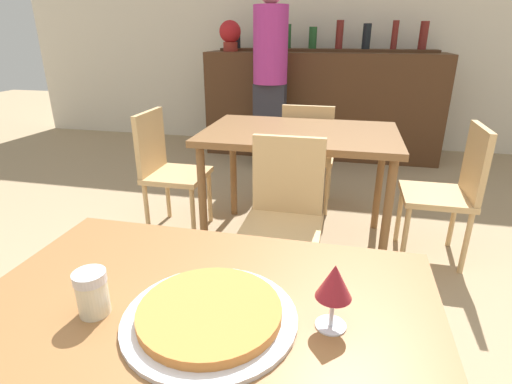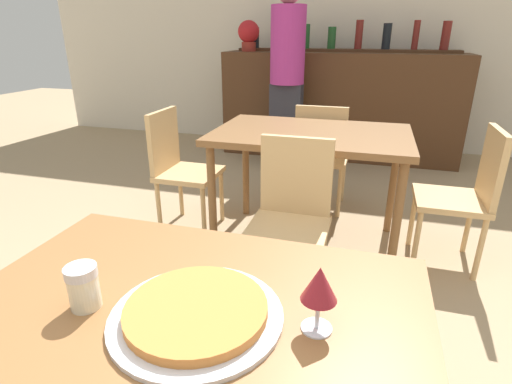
{
  "view_description": "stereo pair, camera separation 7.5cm",
  "coord_description": "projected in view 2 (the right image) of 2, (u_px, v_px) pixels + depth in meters",
  "views": [
    {
      "loc": [
        0.3,
        -0.7,
        1.35
      ],
      "look_at": [
        0.02,
        0.55,
        0.84
      ],
      "focal_mm": 28.0,
      "sensor_mm": 36.0,
      "label": 1
    },
    {
      "loc": [
        0.38,
        -0.68,
        1.35
      ],
      "look_at": [
        0.02,
        0.55,
        0.84
      ],
      "focal_mm": 28.0,
      "sensor_mm": 36.0,
      "label": 2
    }
  ],
  "objects": [
    {
      "name": "bar_back_shelf",
      "position": [
        349.0,
        44.0,
        4.39
      ],
      "size": [
        2.39,
        0.24,
        0.35
      ],
      "color": "#4C2D19",
      "rests_on": "bar_counter"
    },
    {
      "name": "wall_back",
      "position": [
        348.0,
        28.0,
        4.66
      ],
      "size": [
        8.0,
        0.05,
        2.8
      ],
      "color": "silver",
      "rests_on": "ground_plane"
    },
    {
      "name": "cheese_shaker",
      "position": [
        83.0,
        287.0,
        0.94
      ],
      "size": [
        0.07,
        0.07,
        0.11
      ],
      "color": "beige",
      "rests_on": "dining_table_near"
    },
    {
      "name": "dining_table_far",
      "position": [
        311.0,
        144.0,
        2.5
      ],
      "size": [
        1.2,
        0.8,
        0.78
      ],
      "color": "brown",
      "rests_on": "ground_plane"
    },
    {
      "name": "person_standing",
      "position": [
        287.0,
        71.0,
        3.97
      ],
      "size": [
        0.34,
        0.34,
        1.82
      ],
      "color": "#2D2D38",
      "rests_on": "ground_plane"
    },
    {
      "name": "potted_plant",
      "position": [
        249.0,
        34.0,
        4.46
      ],
      "size": [
        0.24,
        0.24,
        0.33
      ],
      "color": "maroon",
      "rests_on": "bar_counter"
    },
    {
      "name": "chair_far_side_left",
      "position": [
        179.0,
        163.0,
        2.82
      ],
      "size": [
        0.4,
        0.4,
        0.86
      ],
      "rotation": [
        0.0,
        0.0,
        1.57
      ],
      "color": "tan",
      "rests_on": "ground_plane"
    },
    {
      "name": "wine_glass",
      "position": [
        319.0,
        286.0,
        0.85
      ],
      "size": [
        0.08,
        0.08,
        0.16
      ],
      "color": "silver",
      "rests_on": "dining_table_near"
    },
    {
      "name": "chair_far_side_front",
      "position": [
        291.0,
        210.0,
        2.07
      ],
      "size": [
        0.4,
        0.4,
        0.86
      ],
      "color": "tan",
      "rests_on": "ground_plane"
    },
    {
      "name": "pizza_tray",
      "position": [
        196.0,
        313.0,
        0.91
      ],
      "size": [
        0.4,
        0.4,
        0.04
      ],
      "color": "silver",
      "rests_on": "dining_table_near"
    },
    {
      "name": "dining_table_near",
      "position": [
        184.0,
        341.0,
        0.96
      ],
      "size": [
        1.14,
        0.84,
        0.74
      ],
      "color": "brown",
      "rests_on": "ground_plane"
    },
    {
      "name": "bar_counter",
      "position": [
        339.0,
        106.0,
        4.52
      ],
      "size": [
        2.6,
        0.56,
        1.15
      ],
      "color": "#4C2D19",
      "rests_on": "ground_plane"
    },
    {
      "name": "chair_far_side_right",
      "position": [
        467.0,
        190.0,
        2.34
      ],
      "size": [
        0.4,
        0.4,
        0.86
      ],
      "rotation": [
        0.0,
        0.0,
        -1.57
      ],
      "color": "tan",
      "rests_on": "ground_plane"
    },
    {
      "name": "chair_far_side_back",
      "position": [
        321.0,
        152.0,
        3.09
      ],
      "size": [
        0.4,
        0.4,
        0.86
      ],
      "rotation": [
        0.0,
        0.0,
        3.14
      ],
      "color": "tan",
      "rests_on": "ground_plane"
    }
  ]
}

